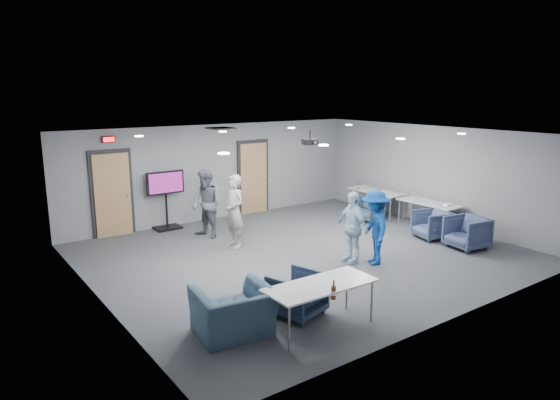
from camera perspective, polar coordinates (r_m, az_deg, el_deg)
floor at (r=11.39m, az=2.67°, el=-6.15°), size 9.00×9.00×0.00m
ceiling at (r=10.83m, az=2.82°, el=7.51°), size 9.00×9.00×0.00m
wall_back at (r=14.33m, az=-7.24°, el=3.19°), size 9.00×0.02×2.70m
wall_front at (r=8.37m, az=20.02°, el=-4.12°), size 9.00×0.02×2.70m
wall_left at (r=9.03m, az=-20.30°, el=-2.96°), size 0.02×8.00×2.70m
wall_right at (r=14.23m, az=17.13°, el=2.67°), size 0.02×8.00×2.70m
door_left at (r=13.20m, az=-18.62°, el=0.60°), size 1.06×0.17×2.24m
door_right at (r=14.94m, az=-3.08°, el=2.55°), size 1.06×0.17×2.24m
exit_sign at (r=12.99m, az=-19.01°, el=6.56°), size 0.32×0.08×0.16m
hvac_diffuser at (r=12.89m, az=-6.80°, el=8.16°), size 0.60×0.60×0.03m
downlights at (r=10.84m, az=2.82°, el=7.43°), size 6.18×3.78×0.02m
person_a at (r=11.68m, az=-5.23°, el=-1.30°), size 0.43×0.64×1.73m
person_b at (r=12.52m, az=-8.39°, el=-0.45°), size 0.83×0.97×1.73m
person_c at (r=10.75m, az=8.25°, el=-3.08°), size 0.44×0.93×1.55m
person_d at (r=10.71m, az=10.77°, el=-3.08°), size 1.03×1.19×1.60m
chair_right_a at (r=14.39m, az=9.98°, el=-0.96°), size 0.83×0.81×0.68m
chair_right_b at (r=12.99m, az=16.98°, el=-2.70°), size 0.96×0.95×0.71m
chair_right_c at (r=12.44m, az=20.58°, el=-3.52°), size 0.94×0.92×0.76m
chair_front_a at (r=8.32m, az=1.94°, el=-10.68°), size 0.96×0.97×0.72m
chair_front_b at (r=7.71m, az=-5.30°, el=-12.62°), size 1.26×1.13×0.74m
table_right_a at (r=14.98m, az=10.98°, el=0.87°), size 0.74×1.78×0.73m
table_right_b at (r=13.78m, az=16.70°, el=-0.44°), size 0.71×1.71×0.73m
table_front_left at (r=7.77m, az=4.70°, el=-9.87°), size 1.79×0.76×0.73m
bottle_front at (r=7.20m, az=6.13°, el=-10.45°), size 0.07×0.07×0.29m
bottle_right at (r=15.16m, az=8.94°, el=1.59°), size 0.06×0.06×0.23m
snack_box at (r=14.99m, az=11.03°, el=1.15°), size 0.23×0.19×0.04m
wrapper at (r=13.53m, az=18.66°, el=-0.49°), size 0.23×0.18×0.05m
tv_stand at (r=13.49m, az=-12.89°, el=0.38°), size 1.02×0.48×1.56m
projector at (r=12.22m, az=3.47°, el=6.67°), size 0.41×0.37×0.36m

